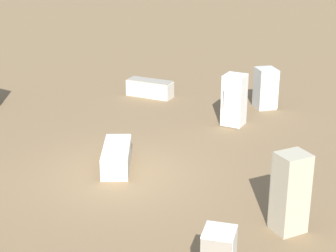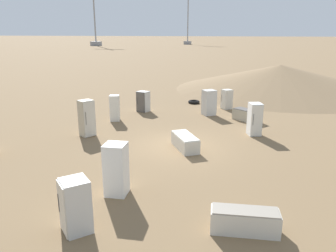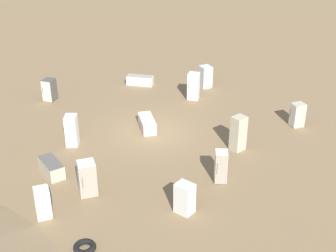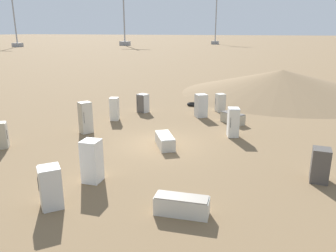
% 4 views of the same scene
% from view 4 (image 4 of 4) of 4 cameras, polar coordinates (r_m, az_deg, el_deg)
% --- Properties ---
extents(ground_plane, '(1000.00, 1000.00, 0.00)m').
position_cam_4_polar(ground_plane, '(18.40, -1.44, -3.14)').
color(ground_plane, brown).
extents(dirt_mound, '(19.99, 19.99, 2.38)m').
position_cam_4_polar(dirt_mound, '(35.00, 19.18, 7.27)').
color(dirt_mound, '#7F6647').
rests_on(dirt_mound, ground_plane).
extents(power_pylon_0, '(8.89, 3.05, 25.40)m').
position_cam_4_polar(power_pylon_0, '(161.02, 8.30, 16.70)').
color(power_pylon_0, gray).
rests_on(power_pylon_0, ground_plane).
extents(power_pylon_1, '(10.47, 3.59, 29.91)m').
position_cam_4_polar(power_pylon_1, '(147.73, -7.63, 17.33)').
color(power_pylon_1, gray).
rests_on(power_pylon_1, ground_plane).
extents(power_pylon_2, '(8.99, 3.08, 25.68)m').
position_cam_4_polar(power_pylon_2, '(146.31, -25.07, 15.51)').
color(power_pylon_2, gray).
rests_on(power_pylon_2, ground_plane).
extents(discarded_fridge_0, '(0.85, 0.94, 1.75)m').
position_cam_4_polar(discarded_fridge_0, '(19.82, 11.28, 0.62)').
color(discarded_fridge_0, white).
rests_on(discarded_fridge_0, ground_plane).
extents(discarded_fridge_1, '(0.74, 0.78, 1.62)m').
position_cam_4_polar(discarded_fridge_1, '(23.42, -9.31, 2.96)').
color(discarded_fridge_1, silver).
rests_on(discarded_fridge_1, ground_plane).
extents(discarded_fridge_2, '(0.73, 0.82, 1.46)m').
position_cam_4_polar(discarded_fridge_2, '(15.11, 24.98, -6.19)').
color(discarded_fridge_2, '#4C4742').
rests_on(discarded_fridge_2, ground_plane).
extents(discarded_fridge_3, '(1.72, 2.01, 0.68)m').
position_cam_4_polar(discarded_fridge_3, '(17.86, -0.53, -2.59)').
color(discarded_fridge_3, beige).
rests_on(discarded_fridge_3, ground_plane).
extents(discarded_fridge_4, '(1.95, 0.91, 0.68)m').
position_cam_4_polar(discarded_fridge_4, '(11.56, 2.40, -13.66)').
color(discarded_fridge_4, beige).
rests_on(discarded_fridge_4, ground_plane).
extents(discarded_fridge_5, '(0.80, 0.85, 1.81)m').
position_cam_4_polar(discarded_fridge_5, '(14.03, -13.09, -5.95)').
color(discarded_fridge_5, white).
rests_on(discarded_fridge_5, ground_plane).
extents(discarded_fridge_6, '(1.08, 1.08, 1.68)m').
position_cam_4_polar(discarded_fridge_6, '(24.14, 5.76, 3.56)').
color(discarded_fridge_6, silver).
rests_on(discarded_fridge_6, ground_plane).
extents(discarded_fridge_7, '(0.89, 0.89, 1.41)m').
position_cam_4_polar(discarded_fridge_7, '(25.95, 9.10, 4.02)').
color(discarded_fridge_7, beige).
rests_on(discarded_fridge_7, ground_plane).
extents(discarded_fridge_8, '(0.91, 0.85, 1.42)m').
position_cam_4_polar(discarded_fridge_8, '(25.50, -4.40, 3.98)').
color(discarded_fridge_8, silver).
rests_on(discarded_fridge_8, ground_plane).
extents(discarded_fridge_9, '(0.91, 0.92, 1.95)m').
position_cam_4_polar(discarded_fridge_9, '(20.74, -14.16, 1.41)').
color(discarded_fridge_9, '#B2A88E').
rests_on(discarded_fridge_9, ground_plane).
extents(discarded_fridge_10, '(1.82, 1.58, 0.72)m').
position_cam_4_polar(discarded_fridge_10, '(22.87, 11.19, 1.37)').
color(discarded_fridge_10, '#B2A88E').
rests_on(discarded_fridge_10, ground_plane).
extents(discarded_fridge_11, '(1.04, 1.04, 1.55)m').
position_cam_4_polar(discarded_fridge_11, '(12.51, -19.78, -10.01)').
color(discarded_fridge_11, silver).
rests_on(discarded_fridge_11, ground_plane).
extents(discarded_fridge_12, '(0.94, 0.94, 1.43)m').
position_cam_4_polar(discarded_fridge_12, '(19.74, -27.17, -1.45)').
color(discarded_fridge_12, '#B2A88E').
rests_on(discarded_fridge_12, ground_plane).
extents(scrap_tire, '(0.90, 0.90, 0.23)m').
position_cam_4_polar(scrap_tire, '(27.91, 4.26, 3.80)').
color(scrap_tire, black).
rests_on(scrap_tire, ground_plane).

